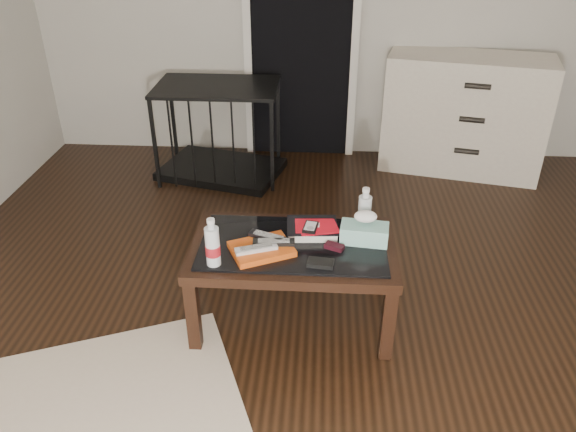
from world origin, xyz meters
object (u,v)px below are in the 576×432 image
at_px(pet_crate, 220,146).
at_px(tissue_box, 364,233).
at_px(dresser, 464,114).
at_px(water_bottle_right, 365,210).
at_px(textbook, 312,229).
at_px(water_bottle_left, 212,242).
at_px(coffee_table, 293,254).

xyz_separation_m(pet_crate, tissue_box, (1.01, -1.67, 0.28)).
relative_size(dresser, water_bottle_right, 5.38).
relative_size(pet_crate, textbook, 4.09).
bearing_deg(water_bottle_left, coffee_table, 29.30).
relative_size(pet_crate, tissue_box, 4.44).
height_order(dresser, water_bottle_left, dresser).
bearing_deg(water_bottle_right, tissue_box, -91.30).
distance_m(pet_crate, tissue_box, 1.97).
distance_m(coffee_table, water_bottle_right, 0.42).
distance_m(coffee_table, water_bottle_left, 0.44).
height_order(water_bottle_left, water_bottle_right, same).
relative_size(dresser, water_bottle_left, 5.38).
xyz_separation_m(water_bottle_left, tissue_box, (0.70, 0.24, -0.07)).
bearing_deg(dresser, pet_crate, -160.66).
relative_size(water_bottle_right, tissue_box, 1.03).
relative_size(pet_crate, water_bottle_left, 4.29).
bearing_deg(textbook, pet_crate, 111.10).
bearing_deg(water_bottle_right, water_bottle_left, -154.05).
height_order(water_bottle_left, tissue_box, water_bottle_left).
distance_m(pet_crate, water_bottle_left, 1.97).
xyz_separation_m(dresser, tissue_box, (-0.87, -1.90, 0.06)).
xyz_separation_m(textbook, water_bottle_left, (-0.44, -0.30, 0.10)).
relative_size(dresser, textbook, 5.12).
distance_m(textbook, water_bottle_right, 0.28).
xyz_separation_m(coffee_table, tissue_box, (0.34, 0.04, 0.11)).
xyz_separation_m(coffee_table, water_bottle_left, (-0.35, -0.20, 0.18)).
bearing_deg(tissue_box, coffee_table, -166.49).
relative_size(dresser, pet_crate, 1.25).
relative_size(textbook, water_bottle_left, 1.05).
relative_size(coffee_table, tissue_box, 4.35).
bearing_deg(tissue_box, dresser, 72.27).
bearing_deg(water_bottle_left, textbook, 34.21).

